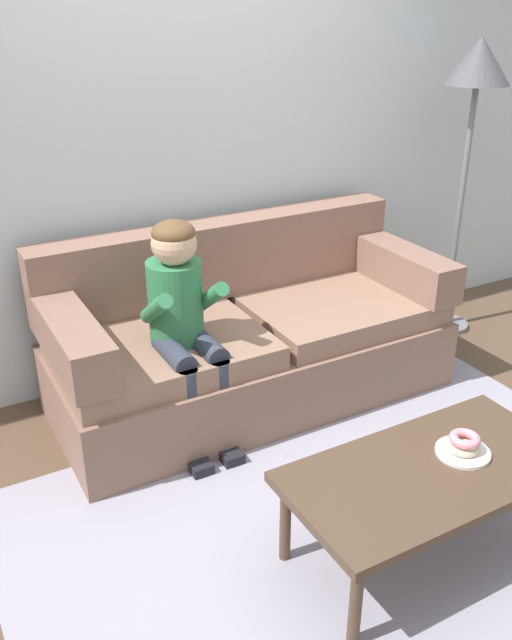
% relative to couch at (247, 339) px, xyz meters
% --- Properties ---
extents(ground, '(10.00, 10.00, 0.00)m').
position_rel_couch_xyz_m(ground, '(-0.10, -0.84, -0.34)').
color(ground, brown).
extents(wall_back, '(8.00, 0.10, 2.80)m').
position_rel_couch_xyz_m(wall_back, '(-0.10, 0.56, 1.06)').
color(wall_back, silver).
rests_on(wall_back, ground).
extents(area_rug, '(2.80, 1.78, 0.01)m').
position_rel_couch_xyz_m(area_rug, '(-0.10, -1.09, -0.33)').
color(area_rug, '#9993A3').
rests_on(area_rug, ground).
extents(couch, '(2.10, 0.90, 0.91)m').
position_rel_couch_xyz_m(couch, '(0.00, 0.00, 0.00)').
color(couch, '#846051').
rests_on(couch, ground).
extents(coffee_table, '(1.12, 0.57, 0.41)m').
position_rel_couch_xyz_m(coffee_table, '(0.03, -1.39, 0.03)').
color(coffee_table, '#4C3828').
rests_on(coffee_table, ground).
extents(person_child, '(0.34, 0.58, 1.10)m').
position_rel_couch_xyz_m(person_child, '(-0.45, -0.20, 0.34)').
color(person_child, '#337A4C').
rests_on(person_child, ground).
extents(plate, '(0.21, 0.21, 0.01)m').
position_rel_couch_xyz_m(plate, '(0.19, -1.38, 0.08)').
color(plate, white).
rests_on(plate, coffee_table).
extents(donut, '(0.17, 0.17, 0.04)m').
position_rel_couch_xyz_m(donut, '(0.19, -1.38, 0.10)').
color(donut, beige).
rests_on(donut, plate).
extents(donut_second, '(0.17, 0.17, 0.04)m').
position_rel_couch_xyz_m(donut_second, '(0.19, -1.38, 0.14)').
color(donut_second, pink).
rests_on(donut_second, donut).
extents(toy_controller, '(0.23, 0.09, 0.05)m').
position_rel_couch_xyz_m(toy_controller, '(0.67, -0.79, -0.31)').
color(toy_controller, '#339E56').
rests_on(toy_controller, ground).
extents(floor_lamp, '(0.37, 0.37, 1.80)m').
position_rel_couch_xyz_m(floor_lamp, '(1.56, 0.10, 1.18)').
color(floor_lamp, slate).
rests_on(floor_lamp, ground).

